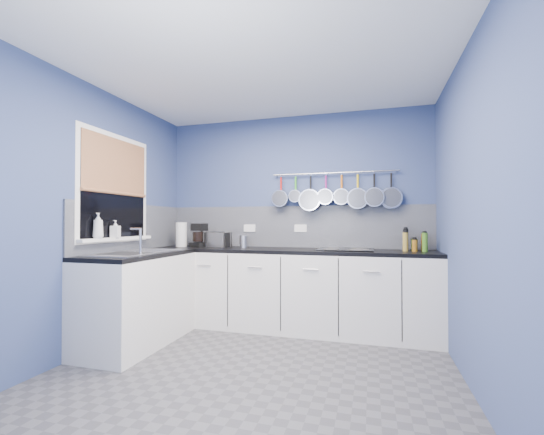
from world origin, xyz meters
The scene contains 42 objects.
floor centered at (0.00, 0.00, -0.01)m, with size 3.20×3.00×0.02m, color #47474C.
ceiling centered at (0.00, 0.00, 2.51)m, with size 3.20×3.00×0.02m, color white.
wall_back centered at (0.00, 1.51, 1.25)m, with size 3.20×0.02×2.50m, color navy.
wall_front centered at (0.00, -1.51, 1.25)m, with size 3.20×0.02×2.50m, color navy.
wall_left centered at (-1.61, 0.00, 1.25)m, with size 0.02×3.00×2.50m, color navy.
wall_right centered at (1.61, 0.00, 1.25)m, with size 0.02×3.00×2.50m, color navy.
backsplash_back centered at (0.00, 1.49, 1.15)m, with size 3.20×0.02×0.50m, color gray.
backsplash_left centered at (-1.59, 0.60, 1.15)m, with size 0.02×1.80×0.50m, color gray.
cabinet_run_back centered at (0.00, 1.20, 0.43)m, with size 3.20×0.60×0.86m, color silver.
worktop_back centered at (0.00, 1.20, 0.88)m, with size 3.20×0.60×0.04m, color black.
cabinet_run_left centered at (-1.30, 0.30, 0.43)m, with size 0.60×1.20×0.86m, color silver.
worktop_left centered at (-1.30, 0.30, 0.88)m, with size 0.60×1.20×0.04m, color black.
window_frame centered at (-1.58, 0.30, 1.55)m, with size 0.01×1.00×1.10m, color white.
window_glass centered at (-1.57, 0.30, 1.55)m, with size 0.01×0.90×1.00m, color black.
bamboo_blind centered at (-1.56, 0.30, 1.77)m, with size 0.01×0.90×0.55m, color #BA7B50.
window_sill centered at (-1.55, 0.30, 1.04)m, with size 0.10×0.98×0.03m, color white.
sink_unit centered at (-1.30, 0.30, 0.90)m, with size 0.50×0.95×0.01m, color silver.
mixer_tap centered at (-1.14, 0.12, 1.03)m, with size 0.12×0.08×0.26m, color silver, non-canonical shape.
socket_left centered at (-0.55, 1.48, 1.13)m, with size 0.15×0.01×0.09m, color white.
socket_right centered at (0.10, 1.48, 1.13)m, with size 0.15×0.01×0.09m, color white.
pot_rail centered at (0.50, 1.45, 1.78)m, with size 0.02×0.02×1.45m, color silver.
soap_bottle_a centered at (-1.53, 0.02, 1.17)m, with size 0.09×0.09×0.24m, color white.
soap_bottle_b centered at (-1.53, 0.25, 1.14)m, with size 0.08×0.08×0.17m, color white.
paper_towel centered at (-1.35, 1.19, 1.05)m, with size 0.13×0.13×0.30m, color white.
coffee_maker centered at (-1.13, 1.24, 1.04)m, with size 0.16×0.18×0.29m, color black, non-canonical shape.
toaster centered at (-0.90, 1.30, 0.99)m, with size 0.28×0.16×0.18m, color silver.
canister centered at (-0.56, 1.28, 0.97)m, with size 0.10×0.10×0.14m, color silver.
hob centered at (0.65, 1.26, 0.91)m, with size 0.60×0.52×0.01m, color black.
pan_0 centered at (-0.13, 1.44, 1.58)m, with size 0.20×0.10×0.39m, color silver, non-canonical shape.
pan_1 centered at (0.05, 1.44, 1.61)m, with size 0.15×0.08×0.34m, color silver, non-canonical shape.
pan_2 centered at (0.23, 1.44, 1.56)m, with size 0.26×0.12×0.45m, color silver, non-canonical shape.
pan_3 centered at (0.41, 1.44, 1.59)m, with size 0.19×0.12×0.38m, color silver, non-canonical shape.
pan_4 centered at (0.59, 1.44, 1.59)m, with size 0.19×0.08×0.38m, color silver, non-canonical shape.
pan_5 centered at (0.77, 1.44, 1.57)m, with size 0.24×0.09×0.43m, color silver, non-canonical shape.
pan_6 centered at (0.95, 1.44, 1.58)m, with size 0.22×0.11×0.41m, color silver, non-canonical shape.
pan_7 centered at (1.14, 1.44, 1.57)m, with size 0.23×0.06×0.42m, color silver, non-canonical shape.
condiment_0 centered at (1.46, 1.31, 0.99)m, with size 0.06×0.06×0.18m, color #4C190C.
condiment_1 centered at (1.36, 1.34, 0.96)m, with size 0.06×0.06×0.12m, color #265919.
condiment_2 centered at (1.27, 1.32, 1.02)m, with size 0.05×0.05×0.23m, color black.
condiment_3 centered at (1.45, 1.23, 1.00)m, with size 0.06×0.06×0.19m, color #3F721E.
condiment_4 centered at (1.35, 1.21, 0.96)m, with size 0.05×0.05×0.12m, color #8C5914.
condiment_5 centered at (1.26, 1.23, 1.00)m, with size 0.05×0.05×0.19m, color olive.
Camera 1 is at (0.93, -2.67, 1.20)m, focal length 23.13 mm.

